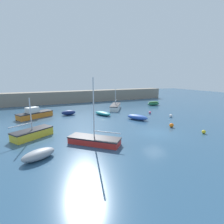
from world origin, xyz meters
The scene contains 15 objects.
ground_plane centered at (0.00, 0.00, -0.10)m, with size 120.00×120.00×0.20m, color #2D5170.
harbor_breakwater centered at (0.00, 28.66, 1.45)m, with size 45.28×3.24×2.90m, color gray.
rowboat_white_midwater centered at (1.61, 6.32, 0.38)m, with size 2.82×3.59×0.76m.
fishing_dinghy_green centered at (-7.36, 14.00, 0.41)m, with size 2.35×1.09×0.82m.
sailboat_short_mast centered at (-13.13, 4.21, 0.48)m, with size 4.45×3.66×4.34m.
motorboat_with_cabin centered at (-12.72, 14.21, 0.62)m, with size 5.66×4.23×1.74m.
sailboat_twin_hulled centered at (2.29, 15.52, 0.50)m, with size 4.45×5.74×4.17m.
sailboat_tall_mast centered at (-7.65, -0.30, 0.39)m, with size 4.86×4.72×6.44m.
open_tender_yellow centered at (-2.07, 11.43, 0.31)m, with size 2.58×3.77×0.63m.
rowboat_blue_near centered at (-12.75, -1.53, 0.40)m, with size 3.03×2.39×0.79m.
rowboat_with_red_cover centered at (12.38, 16.28, 0.45)m, with size 3.05×1.71×0.89m.
mooring_buoy_yellow centered at (4.90, -2.63, 0.22)m, with size 0.43×0.43×0.43m, color yellow.
mooring_buoy_white centered at (7.38, 5.34, 0.25)m, with size 0.50×0.50×0.50m, color white.
mooring_buoy_pink centered at (6.00, 9.04, 0.23)m, with size 0.45×0.45×0.45m, color #EA668C.
mooring_buoy_orange centered at (3.31, 0.87, 0.28)m, with size 0.56×0.56×0.56m, color orange.
Camera 1 is at (-12.84, -15.74, 6.50)m, focal length 28.00 mm.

